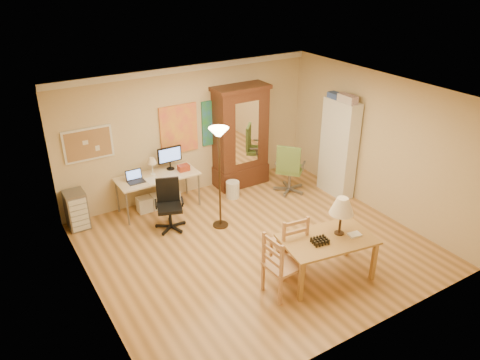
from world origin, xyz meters
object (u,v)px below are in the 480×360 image
office_chair_black (170,216)px  office_chair_green (289,179)px  dining_table (333,229)px  armoire (240,143)px  bookshelf (339,149)px  computer_desk (159,188)px

office_chair_black → office_chair_green: (2.76, 0.02, 0.04)m
dining_table → armoire: size_ratio=0.69×
dining_table → office_chair_green: dining_table is taller
office_chair_black → bookshelf: bearing=-8.3°
office_chair_black → bookshelf: 3.69m
computer_desk → bookshelf: bearing=-21.4°
office_chair_green → armoire: (-0.67, 0.89, 0.66)m
dining_table → office_chair_black: size_ratio=1.61×
dining_table → computer_desk: bearing=112.6°
armoire → bookshelf: (1.49, -1.43, 0.05)m
computer_desk → bookshelf: (3.44, -1.35, 0.57)m
bookshelf → office_chair_green: bearing=146.8°
dining_table → bookshelf: bookshelf is taller
computer_desk → dining_table: bearing=-67.4°
computer_desk → office_chair_black: computer_desk is taller
armoire → bookshelf: armoire is taller
computer_desk → office_chair_green: bearing=-17.2°
dining_table → office_chair_black: bearing=121.1°
office_chair_black → dining_table: bearing=-58.9°
office_chair_black → computer_desk: bearing=80.3°
computer_desk → office_chair_black: (-0.14, -0.83, -0.18)m
office_chair_green → bookshelf: bookshelf is taller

